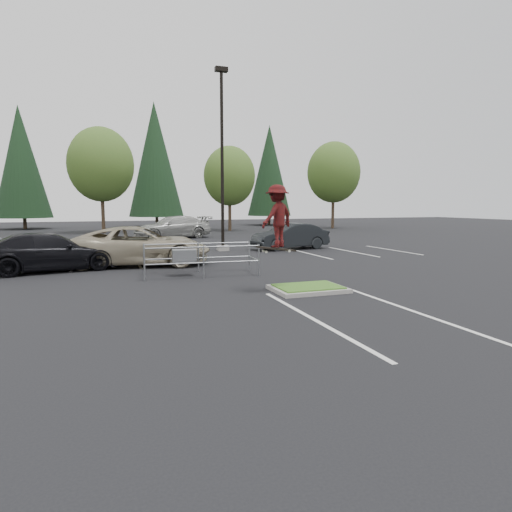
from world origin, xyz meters
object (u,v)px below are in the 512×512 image
object	(u,v)px
cart_corral	(188,256)
car_far_silver	(174,227)
light_pole	(222,170)
conif_a	(21,162)
car_l_tan	(139,246)
decid_b	(101,167)
decid_c	(229,178)
car_r_charc	(290,236)
car_l_black	(49,252)
conif_c	(269,171)
skateboarder	(276,217)
decid_d	(333,174)
conif_b	(155,160)

from	to	relation	value
cart_corral	car_far_silver	distance (m)	18.09
light_pole	conif_a	bearing A→B (deg)	117.38
car_l_tan	conif_a	bearing A→B (deg)	25.05
decid_b	decid_c	world-z (taller)	decid_b
light_pole	decid_c	size ratio (longest dim) A/B	1.21
conif_a	car_far_silver	bearing A→B (deg)	-53.76
car_r_charc	car_l_black	bearing A→B (deg)	-77.87
light_pole	cart_corral	bearing A→B (deg)	-113.56
conif_a	car_far_silver	xyz separation A→B (m)	(13.19, -18.00, -6.22)
car_far_silver	light_pole	bearing A→B (deg)	-5.91
conif_a	conif_c	xyz separation A→B (m)	(28.00, -0.50, -0.25)
car_far_silver	skateboarder	bearing A→B (deg)	-13.86
conif_c	cart_corral	size ratio (longest dim) A/B	2.92
decid_d	cart_corral	distance (m)	34.02
decid_c	skateboarder	world-z (taller)	decid_c
decid_d	skateboarder	distance (m)	35.81
conif_b	car_l_black	bearing A→B (deg)	-103.43
conif_a	car_l_black	xyz separation A→B (m)	(6.00, -33.00, -6.33)
light_pole	conif_a	world-z (taller)	conif_a
conif_c	car_r_charc	bearing A→B (deg)	-108.74
car_l_tan	light_pole	bearing A→B (deg)	-39.72
decid_b	decid_d	size ratio (longest dim) A/B	1.02
conif_a	decid_c	bearing A→B (deg)	-26.96
decid_d	car_r_charc	world-z (taller)	decid_d
conif_b	decid_d	bearing A→B (deg)	-29.47
decid_d	conif_c	size ratio (longest dim) A/B	0.75
skateboarder	car_r_charc	distance (m)	12.67
cart_corral	car_r_charc	size ratio (longest dim) A/B	0.92
decid_d	conif_a	xyz separation A→B (m)	(-31.99, 9.67, 1.19)
skateboarder	conif_a	bearing A→B (deg)	-100.14
cart_corral	car_l_tan	world-z (taller)	car_l_tan
light_pole	cart_corral	size ratio (longest dim) A/B	2.36
light_pole	car_r_charc	bearing A→B (deg)	-7.13
car_r_charc	car_far_silver	distance (m)	11.77
skateboarder	conif_c	bearing A→B (deg)	-139.10
car_r_charc	decid_d	bearing A→B (deg)	136.72
conif_b	car_l_black	size ratio (longest dim) A/B	2.74
car_l_black	conif_b	bearing A→B (deg)	-24.88
cart_corral	car_l_black	xyz separation A→B (m)	(-5.03, 2.96, 0.02)
decid_b	decid_d	distance (m)	24.00
conif_c	decid_d	bearing A→B (deg)	-66.47
decid_d	car_r_charc	size ratio (longest dim) A/B	2.03
conif_b	car_r_charc	bearing A→B (deg)	-81.18
conif_b	car_far_silver	bearing A→B (deg)	-92.50
conif_a	car_l_tan	world-z (taller)	conif_a
light_pole	cart_corral	world-z (taller)	light_pole
decid_b	skateboarder	world-z (taller)	decid_b
light_pole	car_far_silver	world-z (taller)	light_pole
conif_c	car_l_tan	size ratio (longest dim) A/B	2.04
decid_d	car_l_black	distance (m)	35.30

